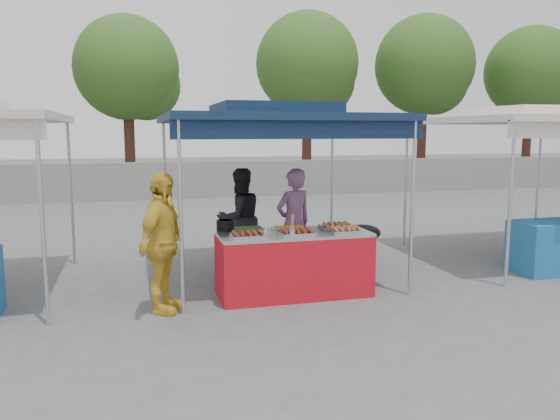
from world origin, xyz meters
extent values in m
plane|color=#575759|center=(0.00, 0.00, 0.00)|extent=(80.00, 80.00, 0.00)
cube|color=gray|center=(0.00, 11.00, 0.60)|extent=(40.00, 0.25, 1.20)
cylinder|color=#B6B6BD|center=(-1.50, -0.50, 1.15)|extent=(0.05, 0.05, 2.30)
cylinder|color=#B6B6BD|center=(1.50, -0.50, 1.15)|extent=(0.05, 0.05, 2.30)
cylinder|color=#B6B6BD|center=(-1.50, 2.50, 1.15)|extent=(0.05, 0.05, 2.30)
cylinder|color=#B6B6BD|center=(1.50, 2.50, 1.15)|extent=(0.05, 0.05, 2.30)
cube|color=#0F223F|center=(0.00, 1.00, 2.35)|extent=(3.20, 3.20, 0.10)
cube|color=#0F223F|center=(0.00, 1.00, 2.48)|extent=(1.65, 1.65, 0.18)
cube|color=#0F223F|center=(0.00, -0.50, 2.20)|extent=(3.20, 0.04, 0.25)
cylinder|color=#B6B6BD|center=(-3.00, -0.50, 1.15)|extent=(0.05, 0.05, 2.30)
cylinder|color=#B6B6BD|center=(-3.00, 2.50, 1.15)|extent=(0.05, 0.05, 2.30)
cylinder|color=#B6B6BD|center=(3.00, -0.50, 1.15)|extent=(0.05, 0.05, 2.30)
cylinder|color=#B6B6BD|center=(3.00, 2.50, 1.15)|extent=(0.05, 0.05, 2.30)
cylinder|color=#B6B6BD|center=(6.00, 2.50, 1.15)|extent=(0.05, 0.05, 2.30)
cube|color=beige|center=(4.50, 1.00, 2.35)|extent=(3.20, 3.20, 0.10)
cube|color=beige|center=(4.50, 1.00, 2.48)|extent=(1.65, 1.65, 0.18)
cylinder|color=#3F2118|center=(-2.08, 12.92, 1.94)|extent=(0.36, 0.36, 3.88)
sphere|color=#335B1E|center=(-2.08, 12.92, 4.32)|extent=(3.55, 3.55, 3.55)
sphere|color=#335B1E|center=(-1.48, 13.12, 3.77)|extent=(2.44, 2.44, 2.44)
cylinder|color=#3F2118|center=(4.42, 13.03, 2.09)|extent=(0.36, 0.36, 4.19)
sphere|color=#335B1E|center=(4.42, 13.03, 4.67)|extent=(3.83, 3.83, 3.83)
sphere|color=#335B1E|center=(5.02, 13.23, 4.07)|extent=(2.63, 2.63, 2.63)
cylinder|color=#3F2118|center=(9.45, 13.30, 2.16)|extent=(0.36, 0.36, 4.32)
sphere|color=#335B1E|center=(9.45, 13.30, 4.82)|extent=(3.95, 3.95, 3.95)
sphere|color=#335B1E|center=(10.05, 13.50, 4.20)|extent=(2.72, 2.72, 2.72)
cylinder|color=#3F2118|center=(14.38, 13.12, 2.09)|extent=(0.36, 0.36, 4.17)
sphere|color=#335B1E|center=(14.38, 13.12, 4.65)|extent=(3.82, 3.82, 3.82)
sphere|color=#335B1E|center=(14.98, 13.32, 4.05)|extent=(2.62, 2.62, 2.62)
cube|color=red|center=(0.00, -0.10, 0.40)|extent=(2.00, 0.80, 0.81)
cube|color=#B6B6BD|center=(0.00, -0.10, 0.83)|extent=(2.00, 0.80, 0.04)
cube|color=silver|center=(-0.66, -0.34, 0.88)|extent=(0.42, 0.30, 0.05)
cube|color=maroon|center=(-0.66, -0.34, 0.91)|extent=(0.35, 0.25, 0.02)
cube|color=silver|center=(-0.03, -0.34, 0.88)|extent=(0.42, 0.30, 0.05)
cube|color=maroon|center=(-0.03, -0.34, 0.91)|extent=(0.35, 0.25, 0.02)
cube|color=silver|center=(0.63, -0.34, 0.88)|extent=(0.42, 0.30, 0.05)
cube|color=#AA613A|center=(0.63, -0.34, 0.91)|extent=(0.35, 0.25, 0.02)
cube|color=silver|center=(-0.59, 0.00, 0.88)|extent=(0.42, 0.30, 0.05)
cube|color=#2A551D|center=(-0.59, 0.00, 0.91)|extent=(0.35, 0.25, 0.02)
cube|color=silver|center=(-0.04, 0.00, 0.88)|extent=(0.42, 0.30, 0.05)
cube|color=orange|center=(-0.04, 0.00, 0.91)|extent=(0.35, 0.25, 0.02)
cube|color=silver|center=(0.63, -0.03, 0.88)|extent=(0.42, 0.30, 0.05)
cube|color=#AA613A|center=(0.63, -0.03, 0.91)|extent=(0.35, 0.25, 0.02)
cylinder|color=black|center=(-0.85, 0.27, 0.92)|extent=(0.24, 0.24, 0.14)
cylinder|color=#B6B6BD|center=(-0.12, -0.42, 0.90)|extent=(0.08, 0.08, 0.10)
cylinder|color=black|center=(1.15, 0.26, 0.34)|extent=(0.35, 0.35, 0.67)
ellipsoid|color=black|center=(1.15, 0.26, 0.73)|extent=(0.50, 0.50, 0.23)
cube|color=#133F9D|center=(-0.30, 0.46, 0.15)|extent=(0.49, 0.34, 0.29)
cube|color=#133F9D|center=(0.43, 0.63, 0.16)|extent=(0.54, 0.38, 0.32)
cube|color=#133F9D|center=(0.43, 0.63, 0.47)|extent=(0.50, 0.35, 0.30)
imported|color=#85557E|center=(0.26, 0.77, 0.82)|extent=(0.69, 0.56, 1.63)
imported|color=black|center=(-0.40, 1.57, 0.80)|extent=(0.92, 0.81, 1.60)
imported|color=gold|center=(-1.71, -0.36, 0.85)|extent=(0.84, 1.07, 1.69)
camera|label=1|loc=(-2.03, -6.87, 2.16)|focal=35.00mm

